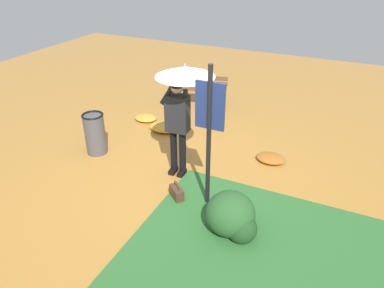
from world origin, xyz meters
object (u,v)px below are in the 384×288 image
person_with_umbrella (182,93)px  info_sign_post (209,123)px  handbag (177,194)px  park_bench (198,90)px  trash_bin (95,134)px

person_with_umbrella → info_sign_post: bearing=-39.6°
info_sign_post → handbag: info_sign_post is taller
person_with_umbrella → park_bench: bearing=109.3°
park_bench → trash_bin: size_ratio=1.71×
person_with_umbrella → park_bench: 3.40m
park_bench → handbag: bearing=-70.7°
person_with_umbrella → park_bench: size_ratio=1.43×
info_sign_post → trash_bin: bearing=167.8°
handbag → trash_bin: 2.28m
info_sign_post → park_bench: (-1.81, 3.64, -1.04)m
handbag → info_sign_post: bearing=14.6°
info_sign_post → trash_bin: size_ratio=2.76×
person_with_umbrella → info_sign_post: info_sign_post is taller
person_with_umbrella → handbag: (0.26, -0.74, -1.42)m
person_with_umbrella → trash_bin: bearing=-178.6°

